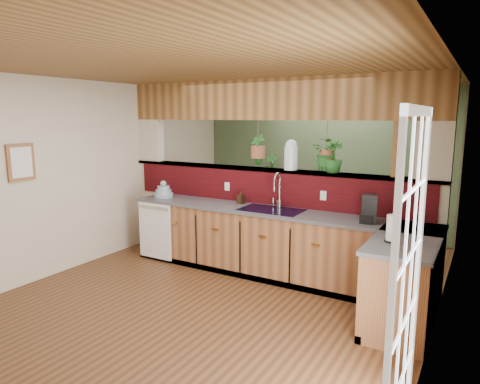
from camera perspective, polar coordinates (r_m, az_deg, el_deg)
The scene contains 27 objects.
ground at distance 5.18m, azimuth -3.38°, elevation -13.90°, with size 4.60×7.00×0.01m, color #512F19.
ceiling at distance 4.76m, azimuth -3.72°, elevation 16.06°, with size 4.60×7.00×0.01m, color brown.
wall_back at distance 7.93m, azimuth 10.66°, elevation 4.08°, with size 4.60×0.02×2.60m, color beige.
wall_left at distance 6.36m, azimuth -21.08°, elevation 2.15°, with size 0.02×7.00×2.60m, color beige.
wall_right at distance 4.03m, azimuth 24.86°, elevation -2.35°, with size 0.02×7.00×2.60m, color beige.
pass_through_partition at distance 5.96m, azimuth 3.91°, elevation 1.25°, with size 4.60×0.21×2.60m.
pass_through_ledge at distance 5.95m, azimuth 3.69°, elevation 2.98°, with size 4.60×0.21×0.04m, color brown.
header_beam at distance 5.91m, azimuth 3.79°, elevation 12.21°, with size 4.60×0.15×0.55m, color brown.
sage_backwall at distance 7.91m, azimuth 10.61°, elevation 4.07°, with size 4.55×0.02×2.55m, color #4D6344.
countertop at distance 5.39m, azimuth 9.32°, elevation -7.94°, with size 4.14×1.52×0.90m.
dishwasher at distance 6.38m, azimuth -11.28°, elevation -5.08°, with size 0.58×0.03×0.82m.
navy_sink at distance 5.60m, azimuth 4.20°, elevation -3.17°, with size 0.82×0.50×0.18m.
french_door at distance 2.86m, azimuth 21.27°, elevation -12.21°, with size 0.06×1.02×2.16m, color white.
framed_print at distance 5.84m, azimuth -27.17°, elevation 3.54°, with size 0.04×0.35×0.45m.
faucet at distance 5.67m, azimuth 5.07°, elevation 0.43°, with size 0.21×0.21×0.48m.
dish_stack at distance 6.53m, azimuth -10.15°, elevation -0.00°, with size 0.29×0.29×0.25m.
soap_dispenser at distance 5.95m, azimuth 0.13°, elevation -0.65°, with size 0.09×0.09×0.19m, color #3B2315.
coffee_maker at distance 5.12m, azimuth 16.84°, elevation -2.29°, with size 0.17×0.28×0.31m.
paper_towel at distance 4.39m, azimuth 19.63°, elevation -4.66°, with size 0.13×0.13×0.29m.
glass_jar at distance 5.78m, azimuth 6.81°, elevation 4.95°, with size 0.18×0.18×0.41m.
ledge_plant_right at distance 5.57m, azimuth 12.33°, elevation 4.65°, with size 0.23×0.23×0.42m, color #1E551F.
hanging_plant_a at distance 5.98m, azimuth 2.41°, elevation 6.97°, with size 0.26×0.21×0.54m.
hanging_plant_b at distance 5.59m, azimuth 11.50°, elevation 6.85°, with size 0.41×0.38×0.52m.
shelving_console at distance 7.98m, azimuth 6.86°, elevation -1.60°, with size 1.44×0.39×0.96m, color black.
shelf_plant_a at distance 8.04m, azimuth 4.17°, elevation 3.56°, with size 0.22×0.15×0.43m, color #1E551F.
shelf_plant_b at distance 7.67m, azimuth 10.74°, elevation 3.16°, with size 0.25×0.25×0.45m, color #1E551F.
floor_plant at distance 7.02m, azimuth 12.86°, elevation -4.31°, with size 0.70×0.61×0.78m, color #1E551F.
Camera 1 is at (2.63, -3.93, 2.10)m, focal length 32.00 mm.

